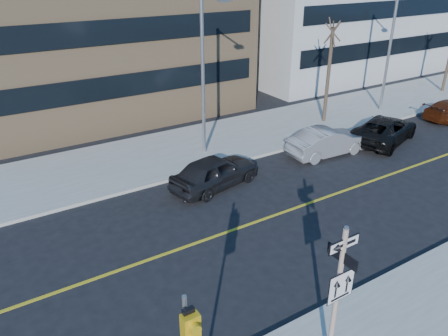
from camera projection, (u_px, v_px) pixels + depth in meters
ground at (269, 305)px, 13.29m from camera, size 120.00×120.00×0.00m
far_sidewalk at (368, 106)px, 31.04m from camera, size 66.00×6.00×0.15m
road_centerline at (410, 167)px, 22.08m from camera, size 40.00×0.14×0.01m
sign_pole at (338, 290)px, 10.32m from camera, size 0.92×0.92×4.06m
parked_car_a at (215, 172)px, 19.92m from camera, size 2.67×4.73×1.52m
parked_car_b at (328, 142)px, 23.25m from camera, size 1.87×4.62×1.49m
parked_car_c at (384, 130)px, 24.96m from camera, size 3.96×5.74×1.46m
streetlight_a at (205, 67)px, 21.39m from camera, size 0.55×2.25×8.00m
streetlight_b at (394, 42)px, 28.07m from camera, size 0.55×2.25×8.00m
street_tree_west at (333, 34)px, 25.77m from camera, size 1.80×1.80×6.35m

